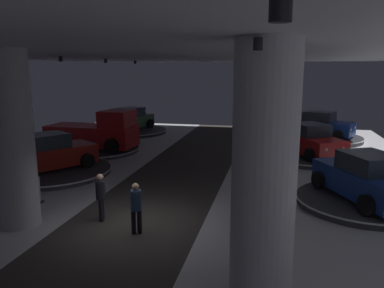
% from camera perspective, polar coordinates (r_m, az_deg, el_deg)
% --- Properties ---
extents(ground, '(24.00, 44.00, 0.06)m').
position_cam_1_polar(ground, '(12.60, -8.81, -11.89)').
color(ground, silver).
extents(ceiling_with_spotlights, '(24.00, 44.00, 0.39)m').
position_cam_1_polar(ceiling_with_spotlights, '(11.61, -9.66, 14.32)').
color(ceiling_with_spotlights, silver).
extents(column_right, '(1.32, 1.32, 5.50)m').
position_cam_1_polar(column_right, '(7.81, 10.82, -4.92)').
color(column_right, silver).
rests_on(column_right, ground).
extents(column_left, '(1.18, 1.18, 5.50)m').
position_cam_1_polar(column_left, '(12.81, -25.27, 0.52)').
color(column_left, silver).
rests_on(column_left, ground).
extents(display_platform_mid_right, '(4.84, 4.84, 0.26)m').
position_cam_1_polar(display_platform_mid_right, '(15.30, 24.43, -7.87)').
color(display_platform_mid_right, '#333338').
rests_on(display_platform_mid_right, ground).
extents(display_car_mid_right, '(3.52, 4.57, 1.71)m').
position_cam_1_polar(display_car_mid_right, '(15.03, 24.77, -4.73)').
color(display_car_mid_right, navy).
rests_on(display_car_mid_right, display_platform_mid_right).
extents(display_platform_far_left, '(5.68, 5.68, 0.22)m').
position_cam_1_polar(display_platform_far_left, '(23.69, -14.78, -0.74)').
color(display_platform_far_left, '#333338').
rests_on(display_platform_far_left, ground).
extents(pickup_truck_far_left, '(5.37, 2.79, 2.30)m').
position_cam_1_polar(pickup_truck_far_left, '(23.34, -14.22, 1.69)').
color(pickup_truck_far_left, red).
rests_on(pickup_truck_far_left, display_platform_far_left).
extents(display_platform_deep_left, '(5.84, 5.84, 0.25)m').
position_cam_1_polar(display_platform_deep_left, '(30.02, -9.41, 1.99)').
color(display_platform_deep_left, '#333338').
rests_on(display_platform_deep_left, ground).
extents(display_car_deep_left, '(3.15, 4.54, 1.71)m').
position_cam_1_polar(display_car_deep_left, '(29.92, -9.42, 3.65)').
color(display_car_deep_left, '#2D5638').
rests_on(display_car_deep_left, display_platform_deep_left).
extents(display_platform_deep_right, '(5.71, 5.71, 0.31)m').
position_cam_1_polar(display_platform_deep_right, '(27.77, 18.81, 0.86)').
color(display_platform_deep_right, '#333338').
rests_on(display_platform_deep_right, ground).
extents(display_car_deep_right, '(4.57, 3.46, 1.71)m').
position_cam_1_polar(display_car_deep_right, '(27.64, 18.86, 2.71)').
color(display_car_deep_right, navy).
rests_on(display_car_deep_right, display_platform_deep_right).
extents(display_platform_far_right, '(5.15, 5.15, 0.25)m').
position_cam_1_polar(display_platform_far_right, '(21.96, 17.34, -1.77)').
color(display_platform_far_right, '#333338').
rests_on(display_platform_far_right, ground).
extents(display_car_far_right, '(3.66, 4.54, 1.71)m').
position_cam_1_polar(display_car_far_right, '(21.82, 17.43, 0.48)').
color(display_car_far_right, red).
rests_on(display_car_far_right, display_platform_far_right).
extents(display_platform_mid_left, '(5.77, 5.77, 0.23)m').
position_cam_1_polar(display_platform_mid_left, '(19.26, -20.58, -3.81)').
color(display_platform_mid_left, '#333338').
rests_on(display_platform_mid_left, ground).
extents(display_car_mid_left, '(3.80, 4.50, 1.71)m').
position_cam_1_polar(display_car_mid_left, '(19.05, -20.84, -1.32)').
color(display_car_mid_left, maroon).
rests_on(display_car_mid_left, display_platform_mid_left).
extents(visitor_walking_near, '(0.32, 0.32, 1.59)m').
position_cam_1_polar(visitor_walking_near, '(12.71, -13.61, -7.38)').
color(visitor_walking_near, black).
rests_on(visitor_walking_near, ground).
extents(visitor_walking_far, '(0.32, 0.32, 1.59)m').
position_cam_1_polar(visitor_walking_far, '(11.53, -8.45, -9.13)').
color(visitor_walking_far, black).
rests_on(visitor_walking_far, ground).
extents(stanchion_a, '(0.28, 0.28, 1.01)m').
position_cam_1_polar(stanchion_a, '(15.25, -22.02, -6.86)').
color(stanchion_a, '#333338').
rests_on(stanchion_a, ground).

